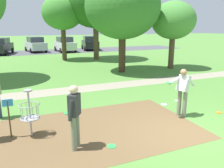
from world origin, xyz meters
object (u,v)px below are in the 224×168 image
Objects in this scene: frisbee_by_tee at (111,146)px; parked_car_leftmost at (1,46)px; player_throwing at (183,89)px; parked_car_center_left at (35,44)px; parked_car_center_right at (65,44)px; parked_car_rightmost at (90,43)px; tree_near_right at (173,21)px; tree_mid_right at (123,7)px; frisbee_far_left at (164,104)px; tree_mid_center at (95,2)px; disc_golf_basket at (27,111)px; frisbee_scattered_b at (177,101)px; tree_mid_left at (62,13)px; player_waiting_left at (75,114)px; frisbee_scattered_a at (219,113)px.

parked_car_leftmost is (-3.56, 24.02, 0.91)m from frisbee_by_tee.
parked_car_center_left reaches higher than player_throwing.
parked_car_center_right is 3.70m from parked_car_rightmost.
tree_near_right is 0.76× the size of tree_mid_right.
frisbee_far_left is at bearing -100.17° from parked_car_rightmost.
parked_car_center_right is (0.65, 22.97, -0.06)m from player_throwing.
tree_near_right is 15.95m from parked_car_center_right.
tree_mid_center is at bearing -43.50° from parked_car_leftmost.
frisbee_far_left is at bearing 8.01° from disc_golf_basket.
parked_car_leftmost is 7.31m from parked_car_center_right.
frisbee_by_tee is at bearing -149.29° from frisbee_scattered_b.
tree_mid_left is (-1.12, 14.26, 4.28)m from frisbee_far_left.
player_throwing reaches higher than frisbee_by_tee.
tree_near_right is at bearing 46.03° from frisbee_by_tee.
frisbee_scattered_b is at bearing -70.48° from parked_car_leftmost.
disc_golf_basket is 5.47× the size of frisbee_far_left.
player_throwing is 1.00× the size of player_waiting_left.
frisbee_far_left is at bearing -101.35° from tree_mid_right.
disc_golf_basket is at bearing 142.27° from frisbee_by_tee.
frisbee_far_left is (5.23, 0.74, -0.74)m from disc_golf_basket.
tree_mid_right reaches higher than frisbee_scattered_a.
tree_mid_right is at bearing 85.15° from frisbee_scattered_b.
parked_car_center_left is at bearing 105.13° from tree_mid_right.
frisbee_scattered_b is 0.03× the size of tree_mid_center.
parked_car_center_left reaches higher than frisbee_far_left.
frisbee_scattered_a is at bearing -49.62° from frisbee_far_left.
player_throwing is (5.05, -0.52, 0.23)m from disc_golf_basket.
tree_mid_left is at bearing 98.79° from frisbee_scattered_a.
frisbee_far_left is 0.06× the size of parked_car_center_left.
parked_car_center_right is (-1.34, 8.15, -4.31)m from tree_mid_center.
parked_car_leftmost is (-6.84, 21.77, 0.91)m from frisbee_far_left.
frisbee_far_left and frisbee_scattered_a have the same top height.
tree_mid_right reaches higher than tree_near_right.
player_waiting_left is 24.11m from parked_car_center_right.
player_throwing is 24.38m from parked_car_center_left.
frisbee_scattered_a is 9.53m from tree_mid_right.
frisbee_scattered_a is at bearing -81.21° from tree_mid_left.
player_waiting_left is at bearing -108.50° from parked_car_rightmost.
frisbee_by_tee is 25.24m from parked_car_center_left.
frisbee_scattered_a is 0.05× the size of parked_car_rightmost.
tree_near_right reaches higher than disc_golf_basket.
disc_golf_basket is 13.32m from tree_near_right.
tree_near_right is at bearing -50.73° from parked_car_leftmost.
disc_golf_basket is 1.63m from player_waiting_left.
player_throwing is at bearing -86.54° from tree_mid_left.
parked_car_center_left is at bearing 17.17° from parked_car_leftmost.
tree_near_right is 1.13× the size of parked_car_center_right.
tree_near_right is at bearing 42.29° from player_waiting_left.
tree_mid_center is 1.17× the size of tree_mid_right.
frisbee_scattered_b is at bearing -94.85° from tree_mid_right.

